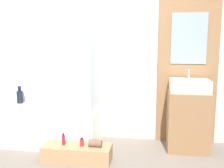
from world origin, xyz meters
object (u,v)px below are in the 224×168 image
object	(u,v)px
bathtub	(51,125)
bottle_soap_secondary	(82,142)
wooden_step_bench	(77,153)
sink	(189,86)
vase_tall_dark	(20,96)
bottle_soap_primary	(63,140)
vase_round_light	(31,100)

from	to	relation	value
bathtub	bottle_soap_secondary	bearing A→B (deg)	-41.18
bottle_soap_secondary	wooden_step_bench	bearing A→B (deg)	180.00
wooden_step_bench	sink	size ratio (longest dim) A/B	1.66
vase_tall_dark	bottle_soap_primary	xyz separation A→B (m)	(0.95, -0.75, -0.36)
vase_tall_dark	bottle_soap_primary	bearing A→B (deg)	-38.57
wooden_step_bench	bottle_soap_secondary	size ratio (longest dim) A/B	8.15
wooden_step_bench	vase_tall_dark	distance (m)	1.44
sink	vase_tall_dark	world-z (taller)	sink
sink	bottle_soap_primary	bearing A→B (deg)	-159.34
wooden_step_bench	bottle_soap_primary	world-z (taller)	bottle_soap_primary
sink	bottle_soap_secondary	world-z (taller)	sink
vase_round_light	bottle_soap_primary	size ratio (longest dim) A/B	0.80
wooden_step_bench	bottle_soap_primary	bearing A→B (deg)	180.00
vase_tall_dark	bottle_soap_secondary	distance (m)	1.45
bathtub	wooden_step_bench	world-z (taller)	bathtub
vase_round_light	bottle_soap_secondary	bearing A→B (deg)	-36.69
sink	bottle_soap_primary	size ratio (longest dim) A/B	3.37
vase_round_light	wooden_step_bench	bearing A→B (deg)	-38.52
vase_round_light	sink	bearing A→B (deg)	-3.73
bathtub	vase_round_light	bearing A→B (deg)	151.04
wooden_step_bench	vase_tall_dark	bearing A→B (deg)	145.92
vase_round_light	bottle_soap_secondary	size ratio (longest dim) A/B	1.17
bottle_soap_secondary	bathtub	bearing A→B (deg)	138.82
bathtub	bottle_soap_secondary	xyz separation A→B (m)	(0.59, -0.52, -0.02)
sink	bottle_soap_primary	distance (m)	1.78
bottle_soap_primary	bathtub	bearing A→B (deg)	124.79
vase_round_light	bottle_soap_secondary	xyz separation A→B (m)	(0.99, -0.74, -0.33)
bathtub	vase_round_light	size ratio (longest dim) A/B	11.24
sink	vase_round_light	distance (m)	2.34
vase_round_light	bottle_soap_secondary	world-z (taller)	vase_round_light
vase_tall_dark	bottle_soap_primary	world-z (taller)	vase_tall_dark
wooden_step_bench	bottle_soap_secondary	xyz separation A→B (m)	(0.06, 0.00, 0.14)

